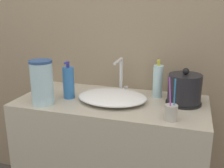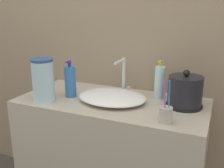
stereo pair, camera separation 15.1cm
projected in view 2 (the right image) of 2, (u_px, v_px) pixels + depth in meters
The scene contains 9 objects.
wall_back at pixel (129, 13), 1.65m from camera, with size 6.00×0.04×2.60m.
vanity_counter at pixel (112, 160), 1.66m from camera, with size 1.10×0.53×0.81m.
sink_basin at pixel (112, 97), 1.52m from camera, with size 0.40×0.32×0.05m.
faucet at pixel (123, 74), 1.64m from camera, with size 0.06×0.15×0.22m.
electric_kettle at pixel (185, 93), 1.43m from camera, with size 0.20×0.20×0.21m.
toothbrush_cup at pixel (166, 114), 1.23m from camera, with size 0.06×0.06×0.21m.
lotion_bottle at pixel (70, 81), 1.58m from camera, with size 0.07×0.07×0.22m.
shampoo_bottle at pixel (159, 82), 1.55m from camera, with size 0.06×0.06×0.23m.
water_pitcher at pixel (43, 80), 1.50m from camera, with size 0.13×0.13×0.25m.
Camera 2 is at (0.58, -1.07, 1.34)m, focal length 42.00 mm.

